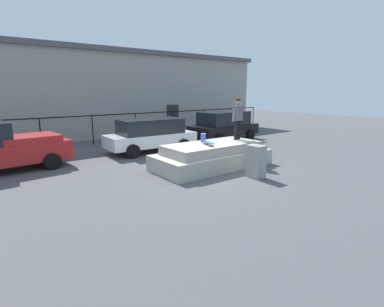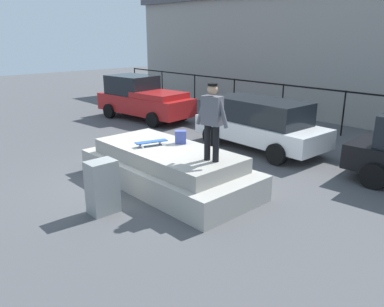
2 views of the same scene
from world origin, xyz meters
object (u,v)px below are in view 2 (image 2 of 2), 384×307
at_px(backpack, 181,137).
at_px(car_white_hatchback_mid, 260,123).
at_px(skateboard, 151,142).
at_px(utility_box, 102,187).
at_px(skateboarder, 212,117).
at_px(car_red_pickup_near, 142,98).

relative_size(backpack, car_white_hatchback_mid, 0.07).
bearing_deg(skateboard, utility_box, -69.54).
xyz_separation_m(backpack, car_white_hatchback_mid, (-0.32, 3.72, -0.26)).
height_order(skateboarder, skateboard, skateboarder).
bearing_deg(car_red_pickup_near, utility_box, -41.03).
bearing_deg(car_white_hatchback_mid, backpack, -85.11).
xyz_separation_m(skateboard, backpack, (0.33, 0.68, 0.07)).
bearing_deg(car_red_pickup_near, car_white_hatchback_mid, 0.20).
height_order(car_red_pickup_near, car_white_hatchback_mid, car_red_pickup_near).
height_order(backpack, car_red_pickup_near, car_red_pickup_near).
xyz_separation_m(skateboarder, skateboard, (-1.84, -0.26, -0.87)).
bearing_deg(car_white_hatchback_mid, car_red_pickup_near, -179.80).
bearing_deg(backpack, car_red_pickup_near, -78.67).
distance_m(skateboarder, backpack, 1.76).
distance_m(skateboarder, car_white_hatchback_mid, 4.66).
height_order(skateboarder, car_white_hatchback_mid, skateboarder).
bearing_deg(car_white_hatchback_mid, skateboarder, -66.19).
height_order(skateboarder, car_red_pickup_near, skateboarder).
distance_m(backpack, car_red_pickup_near, 7.72).
bearing_deg(car_white_hatchback_mid, skateboard, -90.11).
bearing_deg(skateboarder, utility_box, -119.21).
bearing_deg(utility_box, skateboarder, 61.22).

